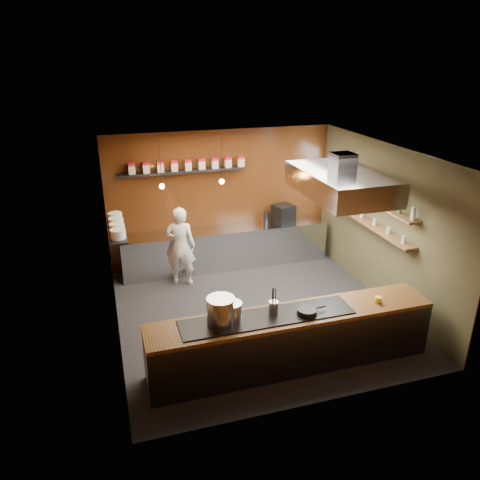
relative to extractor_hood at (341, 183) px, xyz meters
name	(u,v)px	position (x,y,z in m)	size (l,w,h in m)	color
floor	(257,313)	(-1.30, 0.40, -2.51)	(5.00, 5.00, 0.00)	black
back_wall	(222,198)	(-1.30, 2.90, -1.01)	(5.00, 5.00, 0.00)	#3C160B
left_wall	(111,256)	(-3.80, 0.40, -1.01)	(5.00, 5.00, 0.00)	#3C160B
right_wall	(384,224)	(1.20, 0.40, -1.01)	(5.00, 5.00, 0.00)	#4B462A
ceiling	(260,153)	(-1.30, 0.40, 0.49)	(5.00, 5.00, 0.00)	silver
window_pane	(340,181)	(1.15, 2.10, -0.61)	(1.00, 1.00, 0.00)	white
prep_counter	(226,247)	(-1.30, 2.57, -2.06)	(4.60, 0.65, 0.90)	silver
pass_counter	(291,339)	(-1.30, -1.20, -2.04)	(4.40, 0.72, 0.94)	#38383D
tin_shelf	(181,171)	(-2.20, 2.76, -0.31)	(2.60, 0.26, 0.04)	black
plate_shelf	(117,230)	(-3.64, 1.40, -0.96)	(0.30, 1.40, 0.04)	black
bottle_shelf_upper	(370,199)	(1.04, 0.70, -0.59)	(0.26, 2.80, 0.04)	brown
bottle_shelf_lower	(367,222)	(1.04, 0.70, -1.06)	(0.26, 2.80, 0.04)	brown
extractor_hood	(341,183)	(0.00, 0.00, 0.00)	(1.20, 2.00, 0.72)	#38383D
pendant_left	(162,184)	(-2.70, 2.10, -0.35)	(0.10, 0.10, 0.95)	black
pendant_right	(222,179)	(-1.50, 2.10, -0.35)	(0.10, 0.10, 0.95)	black
storage_tins	(188,165)	(-2.05, 2.76, -0.17)	(2.43, 0.13, 0.22)	beige
plate_stacks	(116,225)	(-3.64, 1.40, -0.86)	(0.26, 1.16, 0.16)	white
bottles	(371,192)	(1.04, 0.70, -0.45)	(0.06, 2.66, 0.24)	silver
wine_glasses	(368,218)	(1.04, 0.70, -0.97)	(0.07, 2.37, 0.13)	silver
stockpot_large	(221,311)	(-2.39, -1.16, -1.37)	(0.41, 0.41, 0.40)	#BABDC1
stockpot_small	(232,312)	(-2.23, -1.15, -1.42)	(0.30, 0.30, 0.28)	silver
utensil_crock	(274,307)	(-1.58, -1.13, -1.47)	(0.15, 0.15, 0.19)	silver
frying_pan	(307,311)	(-1.12, -1.30, -1.53)	(0.47, 0.30, 0.08)	black
butter_jar	(378,300)	(0.09, -1.28, -1.54)	(0.11, 0.11, 0.10)	yellow
espresso_machine	(283,214)	(0.04, 2.55, -1.39)	(0.42, 0.40, 0.42)	black
chef	(181,246)	(-2.41, 2.03, -1.67)	(0.61, 0.40, 1.67)	white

